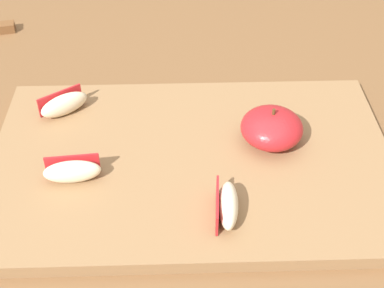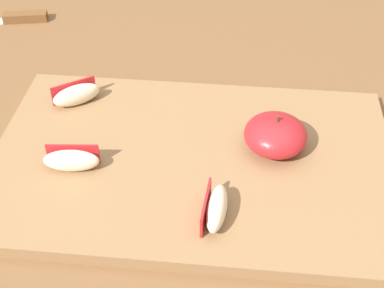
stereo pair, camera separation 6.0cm
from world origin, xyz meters
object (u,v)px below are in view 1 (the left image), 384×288
Objects in this scene: apple_wedge_middle at (227,205)px; apple_wedge_near_knife at (64,104)px; apple_wedge_front at (72,171)px; cutting_board at (192,162)px; apple_half_skin_up at (272,128)px.

apple_wedge_middle and apple_wedge_near_knife have the same top height.
cutting_board is at bearing 14.10° from apple_wedge_front.
apple_half_skin_up is at bearing 14.63° from apple_wedge_front.
apple_half_skin_up is at bearing 15.35° from cutting_board.
cutting_board is at bearing 110.56° from apple_wedge_middle.
apple_half_skin_up is at bearing 61.83° from apple_wedge_middle.
cutting_board is 7.30× the size of apple_wedge_middle.
apple_half_skin_up is 0.13m from apple_wedge_middle.
apple_half_skin_up is at bearing -13.89° from apple_wedge_near_knife.
apple_wedge_front is 0.12m from apple_wedge_near_knife.
apple_wedge_middle and apple_wedge_front have the same top height.
apple_wedge_middle is 0.26m from apple_wedge_near_knife.
cutting_board is 0.18m from apple_wedge_near_knife.
apple_wedge_middle is 0.17m from apple_wedge_front.
apple_half_skin_up is 1.15× the size of apple_wedge_middle.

